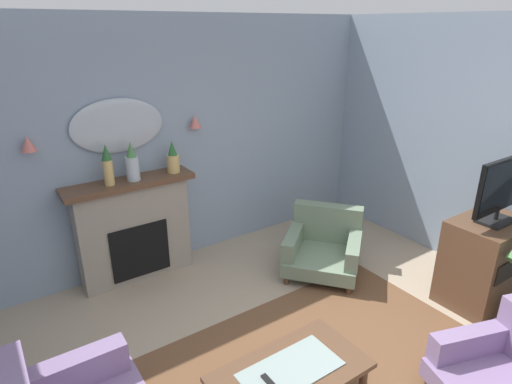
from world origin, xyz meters
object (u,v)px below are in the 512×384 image
mantel_vase_left (173,159)px  armchair_by_coffee_table (324,245)px  fireplace (134,231)px  wall_sconce_left (28,144)px  mantel_vase_right (132,164)px  tv_cabinet (484,262)px  wall_mirror (118,126)px  tv_remote (270,383)px  coffee_table (290,376)px  wall_sconce_right (195,122)px  tv_flatscreen (503,189)px  mantel_vase_centre (107,165)px

mantel_vase_left → armchair_by_coffee_table: bearing=-38.1°
fireplace → wall_sconce_left: (-0.85, 0.09, 1.09)m
mantel_vase_right → wall_sconce_left: bearing=172.4°
mantel_vase_right → tv_cabinet: bearing=-41.8°
wall_mirror → wall_sconce_left: 0.85m
mantel_vase_left → armchair_by_coffee_table: (1.33, -1.05, -1.01)m
wall_mirror → tv_remote: 2.90m
tv_remote → tv_cabinet: bearing=0.8°
tv_remote → coffee_table: bearing=6.3°
armchair_by_coffee_table → wall_mirror: bearing=146.4°
wall_sconce_left → tv_cabinet: 4.55m
wall_sconce_right → armchair_by_coffee_table: bearing=-49.9°
wall_mirror → tv_cabinet: wall_mirror is taller
mantel_vase_right → wall_sconce_right: (0.80, 0.12, 0.32)m
mantel_vase_left → tv_flatscreen: 3.30m
fireplace → mantel_vase_left: size_ratio=3.82×
wall_sconce_right → tv_remote: 2.95m
mantel_vase_right → coffee_table: bearing=-85.7°
mantel_vase_left → armchair_by_coffee_table: 1.97m
mantel_vase_left → tv_flatscreen: bearing=-47.2°
tv_remote → tv_flatscreen: bearing=0.4°
mantel_vase_left → wall_sconce_left: bearing=174.9°
wall_sconce_left → coffee_table: size_ratio=0.13×
coffee_table → mantel_vase_right: bearing=94.3°
mantel_vase_centre → tv_remote: size_ratio=2.64×
mantel_vase_left → tv_flatscreen: (2.24, -2.42, -0.07)m
mantel_vase_centre → wall_mirror: (0.20, 0.17, 0.34)m
mantel_vase_centre → wall_sconce_right: (1.05, 0.12, 0.29)m
mantel_vase_left → tv_remote: size_ratio=2.23×
armchair_by_coffee_table → wall_sconce_left: bearing=156.5°
wall_sconce_left → coffee_table: bearing=-66.9°
wall_sconce_right → tv_flatscreen: wall_sconce_right is taller
fireplace → tv_flatscreen: size_ratio=1.62×
wall_sconce_right → tv_flatscreen: 3.20m
coffee_table → tv_flatscreen: tv_flatscreen is taller
armchair_by_coffee_table → tv_cabinet: tv_cabinet is taller
coffee_table → tv_flatscreen: (2.51, -0.00, 0.86)m
wall_mirror → mantel_vase_left: bearing=-18.8°
mantel_vase_left → tv_cabinet: 3.40m
fireplace → mantel_vase_centre: bearing=-171.9°
fireplace → wall_sconce_right: wall_sconce_right is taller
tv_cabinet → tv_flatscreen: 0.80m
mantel_vase_centre → armchair_by_coffee_table: bearing=-27.2°
wall_sconce_left → tv_remote: wall_sconce_left is taller
armchair_by_coffee_table → tv_flatscreen: 1.90m
tv_flatscreen → armchair_by_coffee_table: bearing=123.4°
fireplace → tv_remote: bearing=-89.2°
mantel_vase_left → fireplace: bearing=176.8°
wall_sconce_right → coffee_table: 2.91m
wall_sconce_right → armchair_by_coffee_table: size_ratio=0.12×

